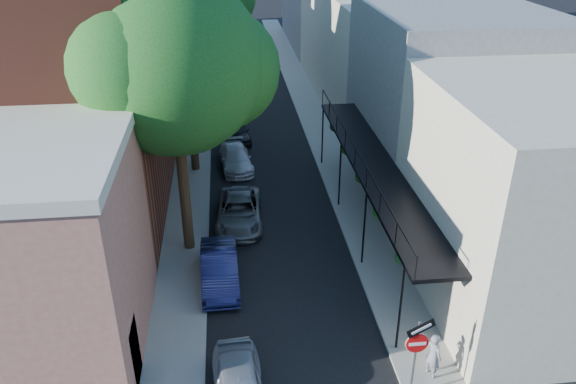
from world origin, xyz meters
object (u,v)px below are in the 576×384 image
object	(u,v)px
pedestrian	(433,355)
oak_mid	(193,42)
parked_car_e	(236,131)
sign_post	(417,346)
parked_car_c	(239,211)
parked_car_b	(219,269)
parked_car_d	(236,158)
oak_near	(185,66)

from	to	relation	value
pedestrian	oak_mid	bearing A→B (deg)	-0.24
parked_car_e	sign_post	bearing A→B (deg)	-85.13
parked_car_e	oak_mid	bearing A→B (deg)	-124.08
parked_car_c	parked_car_b	bearing A→B (deg)	-98.71
sign_post	parked_car_d	world-z (taller)	sign_post
oak_near	parked_car_e	distance (m)	14.12
oak_near	oak_mid	world-z (taller)	oak_near
parked_car_d	pedestrian	distance (m)	17.33
oak_near	oak_mid	distance (m)	8.01
sign_post	pedestrian	size ratio (longest dim) A/B	1.88
parked_car_c	parked_car_d	bearing A→B (deg)	92.76
oak_mid	parked_car_d	xyz separation A→B (m)	(1.86, -0.13, -6.48)
sign_post	parked_car_e	bearing A→B (deg)	102.11
oak_mid	parked_car_b	xyz separation A→B (m)	(0.92, -10.83, -6.40)
sign_post	pedestrian	world-z (taller)	sign_post
parked_car_b	parked_car_e	xyz separation A→B (m)	(1.10, 14.82, -0.03)
oak_near	parked_car_e	size ratio (longest dim) A/B	3.11
oak_near	oak_mid	size ratio (longest dim) A/B	1.12
oak_mid	parked_car_e	xyz separation A→B (m)	(2.02, 3.99, -6.43)
parked_car_e	pedestrian	xyz separation A→B (m)	(5.44, -20.53, 0.29)
sign_post	parked_car_b	xyz separation A→B (m)	(-5.66, 6.43, -1.38)
parked_car_b	sign_post	bearing A→B (deg)	-50.41
parked_car_c	parked_car_e	world-z (taller)	parked_car_e
oak_mid	parked_car_b	world-z (taller)	oak_mid
parked_car_b	pedestrian	size ratio (longest dim) A/B	2.51
oak_near	parked_car_d	xyz separation A→B (m)	(1.81, 7.83, -7.30)
oak_near	parked_car_c	distance (m)	7.66
pedestrian	parked_car_d	bearing A→B (deg)	-5.69
oak_near	parked_car_d	distance (m)	10.86
sign_post	parked_car_b	bearing A→B (deg)	131.37
parked_car_b	parked_car_c	bearing A→B (deg)	76.61
parked_car_e	parked_car_b	bearing A→B (deg)	-101.50
parked_car_b	parked_car_d	xyz separation A→B (m)	(0.95, 10.69, -0.08)
oak_mid	parked_car_b	bearing A→B (deg)	-85.17
sign_post	parked_car_b	distance (m)	8.68
oak_near	parked_car_d	world-z (taller)	oak_near
sign_post	parked_car_e	distance (m)	21.78
parked_car_e	pedestrian	bearing A→B (deg)	-82.41
sign_post	parked_car_b	size ratio (longest dim) A/B	0.75
parked_car_c	parked_car_e	size ratio (longest dim) A/B	1.22
parked_car_b	parked_car_c	xyz separation A→B (m)	(0.93, 4.54, -0.04)
sign_post	oak_mid	distance (m)	19.14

